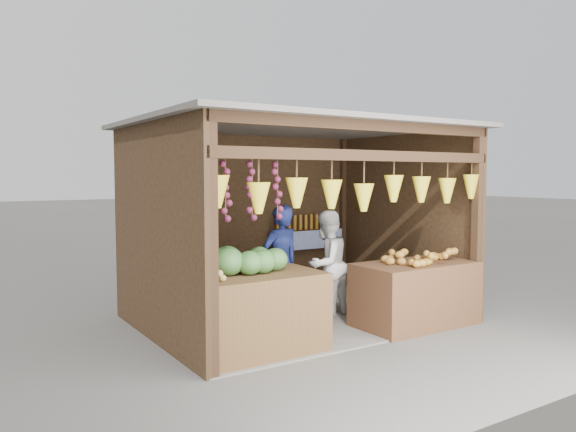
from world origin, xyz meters
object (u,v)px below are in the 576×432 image
object	(u,v)px
vendor_seated	(171,266)
counter_left	(255,314)
counter_right	(416,294)
man_standing	(280,265)
woman_standing	(326,264)

from	to	relation	value
vendor_seated	counter_left	bearing A→B (deg)	124.27
counter_right	man_standing	xyz separation A→B (m)	(-1.46, 1.03, 0.38)
counter_right	man_standing	size ratio (longest dim) A/B	1.03
counter_left	woman_standing	world-z (taller)	woman_standing
counter_left	counter_right	distance (m)	2.37
counter_left	vendor_seated	distance (m)	1.40
man_standing	counter_right	bearing A→B (deg)	137.54
counter_right	woman_standing	world-z (taller)	woman_standing
woman_standing	counter_left	bearing A→B (deg)	8.66
counter_left	woman_standing	xyz separation A→B (m)	(1.63, 0.86, 0.30)
counter_right	man_standing	bearing A→B (deg)	144.79
counter_right	vendor_seated	xyz separation A→B (m)	(-2.85, 1.35, 0.44)
woman_standing	vendor_seated	bearing A→B (deg)	-29.62
woman_standing	vendor_seated	size ratio (longest dim) A/B	1.32
counter_left	man_standing	size ratio (longest dim) A/B	0.95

